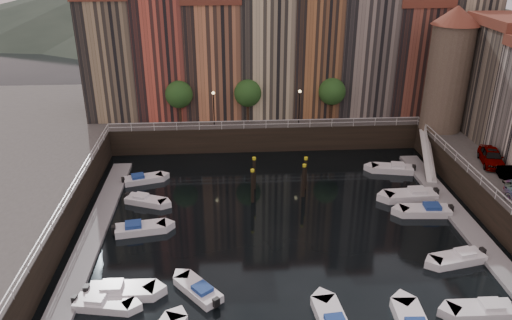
{
  "coord_description": "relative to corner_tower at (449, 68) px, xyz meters",
  "views": [
    {
      "loc": [
        -4.69,
        -38.15,
        23.45
      ],
      "look_at": [
        -1.95,
        4.0,
        4.39
      ],
      "focal_mm": 35.0,
      "sensor_mm": 36.0,
      "label": 1
    }
  ],
  "objects": [
    {
      "name": "dock_right",
      "position": [
        -3.8,
        -15.5,
        -10.02
      ],
      "size": [
        2.0,
        28.0,
        0.35
      ],
      "primitive_type": "cube",
      "color": "gray",
      "rests_on": "ground"
    },
    {
      "name": "car_a",
      "position": [
        0.97,
        -10.06,
        -6.41
      ],
      "size": [
        2.96,
        4.94,
        1.58
      ],
      "primitive_type": "imported",
      "rotation": [
        0.0,
        0.0,
        -0.25
      ],
      "color": "gray",
      "rests_on": "quay_right"
    },
    {
      "name": "mooring_pilings",
      "position": [
        -19.58,
        -9.07,
        -8.54
      ],
      "size": [
        5.8,
        3.11,
        3.78
      ],
      "color": "black",
      "rests_on": "ground"
    },
    {
      "name": "dock_left",
      "position": [
        -36.2,
        -15.5,
        -10.02
      ],
      "size": [
        2.0,
        28.0,
        0.35
      ],
      "primitive_type": "cube",
      "color": "gray",
      "rests_on": "ground"
    },
    {
      "name": "boat_left_1",
      "position": [
        -32.51,
        -23.64,
        -9.81
      ],
      "size": [
        4.96,
        1.87,
        1.14
      ],
      "rotation": [
        0.0,
        0.0,
        -0.02
      ],
      "color": "white",
      "rests_on": "ground"
    },
    {
      "name": "boat_right_3",
      "position": [
        -6.81,
        -11.0,
        -9.79
      ],
      "size": [
        5.24,
        2.09,
        1.2
      ],
      "rotation": [
        0.0,
        0.0,
        3.18
      ],
      "color": "white",
      "rests_on": "ground"
    },
    {
      "name": "street_lamps",
      "position": [
        -21.0,
        2.7,
        -4.3
      ],
      "size": [
        10.36,
        0.36,
        4.18
      ],
      "color": "black",
      "rests_on": "quay_far"
    },
    {
      "name": "boat_right_1",
      "position": [
        -6.7,
        -21.29,
        -9.84
      ],
      "size": [
        4.66,
        2.49,
        1.04
      ],
      "rotation": [
        0.0,
        0.0,
        3.35
      ],
      "color": "white",
      "rests_on": "ground"
    },
    {
      "name": "boat_left_4",
      "position": [
        -33.47,
        -5.55,
        -9.87
      ],
      "size": [
        4.3,
        2.55,
        0.96
      ],
      "rotation": [
        0.0,
        0.0,
        0.28
      ],
      "color": "white",
      "rests_on": "ground"
    },
    {
      "name": "far_terrace",
      "position": [
        -16.69,
        9.0,
        0.76
      ],
      "size": [
        48.7,
        10.3,
        17.5
      ],
      "color": "#917C5C",
      "rests_on": "quay_far"
    },
    {
      "name": "promenade_trees",
      "position": [
        -21.33,
        3.7,
        -3.61
      ],
      "size": [
        21.2,
        3.2,
        5.2
      ],
      "color": "black",
      "rests_on": "quay_far"
    },
    {
      "name": "boat_left_3",
      "position": [
        -32.57,
        -10.18,
        -9.87
      ],
      "size": [
        4.2,
        2.81,
        0.95
      ],
      "rotation": [
        0.0,
        0.0,
        -0.37
      ],
      "color": "white",
      "rests_on": "ground"
    },
    {
      "name": "corner_tower",
      "position": [
        0.0,
        0.0,
        0.0
      ],
      "size": [
        5.2,
        5.2,
        13.8
      ],
      "color": "#6B5B4C",
      "rests_on": "quay_right"
    },
    {
      "name": "boat_extra_261",
      "position": [
        -26.91,
        -23.84,
        -9.86
      ],
      "size": [
        3.73,
        4.12,
        0.99
      ],
      "rotation": [
        0.0,
        0.0,
        2.24
      ],
      "color": "white",
      "rests_on": "ground"
    },
    {
      "name": "railings",
      "position": [
        -20.0,
        -9.62,
        -6.41
      ],
      "size": [
        36.08,
        34.04,
        0.52
      ],
      "color": "white",
      "rests_on": "ground"
    },
    {
      "name": "boat_left_2",
      "position": [
        -32.37,
        -15.26,
        -9.84
      ],
      "size": [
        4.66,
        2.31,
        1.05
      ],
      "rotation": [
        0.0,
        0.0,
        0.16
      ],
      "color": "white",
      "rests_on": "ground"
    },
    {
      "name": "gangway",
      "position": [
        -2.9,
        -4.5,
        -8.28
      ],
      "size": [
        2.78,
        8.32,
        3.73
      ],
      "color": "white",
      "rests_on": "ground"
    },
    {
      "name": "quay_far",
      "position": [
        -20.0,
        11.5,
        -8.69
      ],
      "size": [
        80.0,
        20.0,
        3.0
      ],
      "primitive_type": "cube",
      "color": "black",
      "rests_on": "ground"
    },
    {
      "name": "boat_right_4",
      "position": [
        -6.65,
        -4.8,
        -9.83
      ],
      "size": [
        4.76,
        2.52,
        1.07
      ],
      "rotation": [
        0.0,
        0.0,
        2.94
      ],
      "color": "white",
      "rests_on": "ground"
    },
    {
      "name": "boat_right_2",
      "position": [
        -6.48,
        -13.92,
        -9.82
      ],
      "size": [
        4.85,
        2.03,
        1.1
      ],
      "rotation": [
        0.0,
        0.0,
        3.08
      ],
      "color": "white",
      "rests_on": "ground"
    },
    {
      "name": "ground",
      "position": [
        -20.0,
        -14.5,
        -10.19
      ],
      "size": [
        200.0,
        200.0,
        0.0
      ],
      "primitive_type": "plane",
      "color": "black",
      "rests_on": "ground"
    },
    {
      "name": "boat_left_0",
      "position": [
        -33.48,
        -24.84,
        -9.87
      ],
      "size": [
        4.33,
        2.21,
        0.97
      ],
      "rotation": [
        0.0,
        0.0,
        -0.18
      ],
      "color": "white",
      "rests_on": "ground"
    },
    {
      "name": "boat_right_0",
      "position": [
        -7.65,
        -27.21,
        -9.83
      ],
      "size": [
        4.7,
        1.77,
        1.08
      ],
      "rotation": [
        0.0,
        0.0,
        3.13
      ],
      "color": "white",
      "rests_on": "ground"
    }
  ]
}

